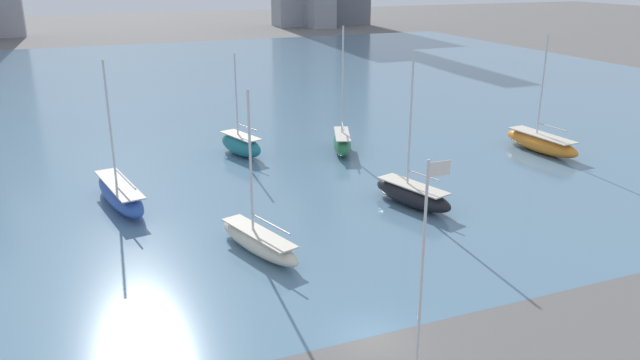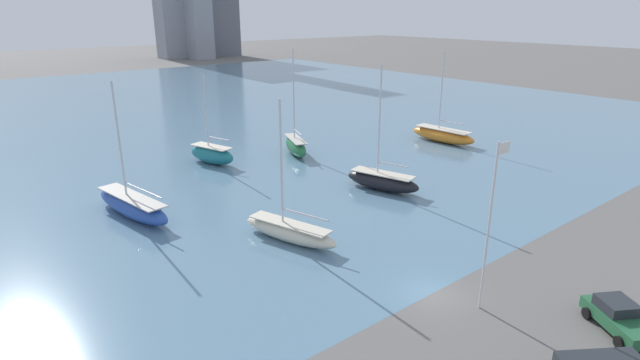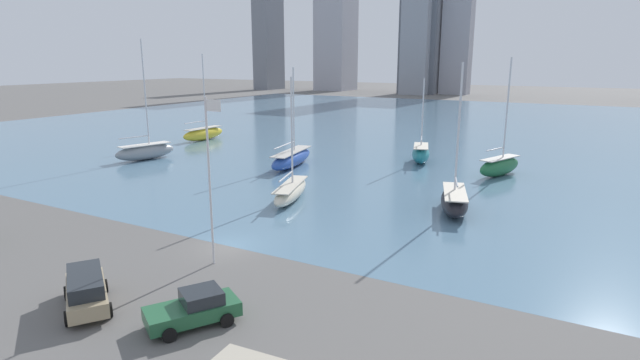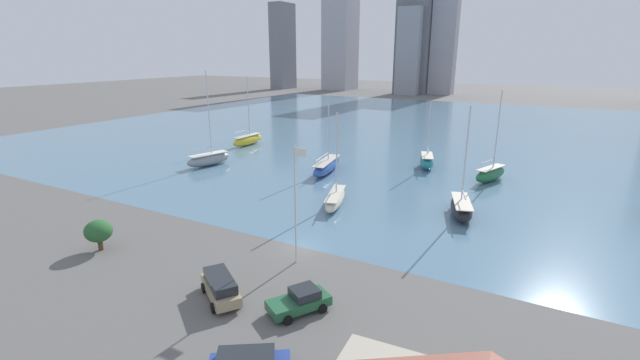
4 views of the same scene
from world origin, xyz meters
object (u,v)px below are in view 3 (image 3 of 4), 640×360
object	(u,v)px
flag_pole	(210,176)
sailboat_yellow	(203,133)
sailboat_green	(500,166)
sailboat_teal	(421,153)
parked_pickup_green	(195,308)
sailboat_gray	(145,151)
sailboat_blue	(292,158)
parked_suv_tan	(86,289)
sailboat_cream	(291,191)
sailboat_black	(454,200)

from	to	relation	value
flag_pole	sailboat_yellow	distance (m)	53.19
sailboat_green	sailboat_teal	bearing A→B (deg)	-175.38
parked_pickup_green	sailboat_gray	bearing A→B (deg)	171.99
flag_pole	sailboat_yellow	world-z (taller)	sailboat_yellow
sailboat_blue	sailboat_gray	xyz separation A→B (m)	(-19.36, -5.62, 0.10)
flag_pole	sailboat_teal	bearing A→B (deg)	87.97
flag_pole	sailboat_gray	world-z (taller)	sailboat_gray
sailboat_green	parked_suv_tan	distance (m)	45.39
sailboat_blue	parked_pickup_green	distance (m)	38.10
sailboat_teal	parked_pickup_green	distance (m)	44.94
flag_pole	parked_suv_tan	world-z (taller)	flag_pole
flag_pole	sailboat_teal	xyz separation A→B (m)	(1.37, 38.47, -4.67)
sailboat_cream	sailboat_gray	xyz separation A→B (m)	(-27.41, 7.34, 0.27)
sailboat_teal	sailboat_cream	bearing A→B (deg)	-119.74
flag_pole	sailboat_black	xyz separation A→B (m)	(10.68, 19.00, -4.84)
sailboat_blue	sailboat_teal	world-z (taller)	sailboat_blue
sailboat_yellow	parked_suv_tan	size ratio (longest dim) A/B	2.65
sailboat_cream	sailboat_teal	world-z (taller)	sailboat_cream
flag_pole	sailboat_blue	size ratio (longest dim) A/B	0.89
sailboat_black	parked_pickup_green	size ratio (longest dim) A/B	2.58
sailboat_gray	parked_suv_tan	bearing A→B (deg)	-31.73
sailboat_blue	sailboat_yellow	xyz separation A→B (m)	(-24.02, 10.84, 0.08)
sailboat_cream	parked_suv_tan	bearing A→B (deg)	-102.46
sailboat_blue	sailboat_yellow	size ratio (longest dim) A/B	0.87
sailboat_gray	sailboat_green	bearing A→B (deg)	31.17
sailboat_gray	flag_pole	bearing A→B (deg)	-21.43
sailboat_black	sailboat_green	distance (m)	16.44
sailboat_green	sailboat_yellow	bearing A→B (deg)	-163.13
sailboat_black	sailboat_green	size ratio (longest dim) A/B	0.96
sailboat_yellow	sailboat_gray	size ratio (longest dim) A/B	0.89
sailboat_gray	parked_suv_tan	size ratio (longest dim) A/B	2.97
sailboat_teal	sailboat_green	bearing A→B (deg)	-33.92
sailboat_blue	parked_pickup_green	world-z (taller)	sailboat_blue
sailboat_blue	sailboat_gray	distance (m)	20.16
sailboat_cream	sailboat_gray	bearing A→B (deg)	148.07
parked_suv_tan	sailboat_teal	bearing A→B (deg)	30.22
parked_pickup_green	parked_suv_tan	xyz separation A→B (m)	(-6.18, -1.53, 0.21)
sailboat_cream	sailboat_gray	distance (m)	28.38
sailboat_blue	parked_suv_tan	world-z (taller)	sailboat_blue
flag_pole	sailboat_black	size ratio (longest dim) A/B	0.85
sailboat_blue	sailboat_black	distance (m)	24.29
flag_pole	sailboat_blue	world-z (taller)	sailboat_blue
sailboat_green	parked_suv_tan	size ratio (longest dim) A/B	2.52
sailboat_cream	sailboat_yellow	xyz separation A→B (m)	(-32.07, 23.81, 0.25)
sailboat_blue	sailboat_teal	xyz separation A→B (m)	(13.17, 10.28, 0.13)
sailboat_cream	sailboat_green	size ratio (longest dim) A/B	0.87
parked_pickup_green	parked_suv_tan	size ratio (longest dim) A/B	0.94
sailboat_black	parked_pickup_green	xyz separation A→B (m)	(-6.45, -25.38, -0.17)
sailboat_blue	sailboat_yellow	distance (m)	26.35
sailboat_green	sailboat_teal	size ratio (longest dim) A/B	1.24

